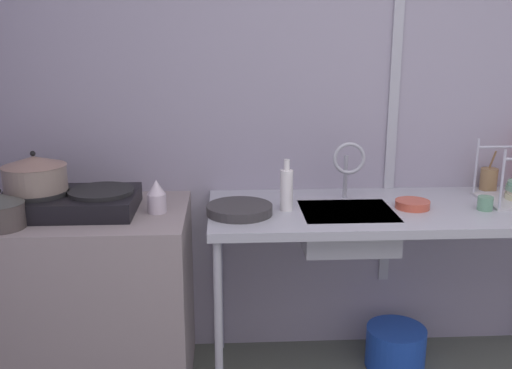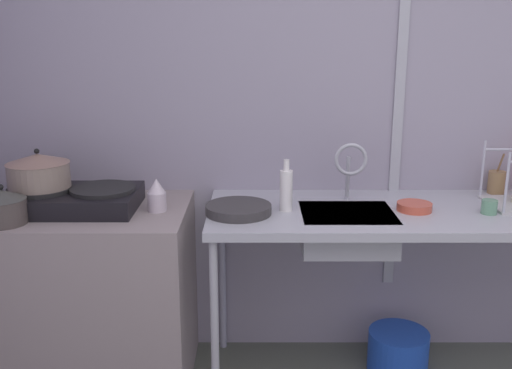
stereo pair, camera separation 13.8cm
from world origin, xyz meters
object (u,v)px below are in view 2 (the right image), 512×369
at_px(pot_beside_stove, 3,207).
at_px(sink_basin, 347,229).
at_px(pot_on_left_burner, 39,171).
at_px(bucket_on_floor, 398,351).
at_px(small_bowl_on_drainboard, 415,207).
at_px(percolator, 157,195).
at_px(faucet, 351,163).
at_px(frying_pan, 239,209).
at_px(bottle_by_sink, 286,189).
at_px(cup_by_rack, 490,207).
at_px(utensil_jar, 497,182).
at_px(stove, 73,199).

bearing_deg(pot_beside_stove, sink_basin, 6.23).
relative_size(pot_on_left_burner, bucket_on_floor, 0.93).
xyz_separation_m(pot_on_left_burner, small_bowl_on_drainboard, (1.71, -0.02, -0.16)).
bearing_deg(small_bowl_on_drainboard, percolator, -179.67).
xyz_separation_m(pot_beside_stove, sink_basin, (1.48, 0.16, -0.16)).
relative_size(faucet, bucket_on_floor, 0.96).
bearing_deg(frying_pan, small_bowl_on_drainboard, 3.39).
height_order(bottle_by_sink, bucket_on_floor, bottle_by_sink).
bearing_deg(pot_on_left_burner, small_bowl_on_drainboard, -0.80).
xyz_separation_m(cup_by_rack, bottle_by_sink, (-0.91, 0.05, 0.07)).
bearing_deg(utensil_jar, pot_beside_stove, -168.03).
distance_m(frying_pan, bottle_by_sink, 0.23).
distance_m(cup_by_rack, utensil_jar, 0.38).
bearing_deg(cup_by_rack, percolator, 178.43).
bearing_deg(bottle_by_sink, utensil_jar, 15.38).
height_order(bottle_by_sink, utensil_jar, bottle_by_sink).
bearing_deg(frying_pan, sink_basin, 2.48).
relative_size(faucet, bottle_by_sink, 1.22).
relative_size(frying_pan, small_bowl_on_drainboard, 1.87).
height_order(pot_beside_stove, cup_by_rack, pot_beside_stove).
height_order(stove, pot_beside_stove, pot_beside_stove).
xyz_separation_m(percolator, frying_pan, (0.37, -0.04, -0.05)).
bearing_deg(pot_beside_stove, percolator, 16.28).
bearing_deg(sink_basin, cup_by_rack, -1.96).
bearing_deg(pot_on_left_burner, sink_basin, -2.05).
height_order(pot_on_left_burner, cup_by_rack, pot_on_left_burner).
bearing_deg(bottle_by_sink, stove, 178.59).
bearing_deg(faucet, small_bowl_on_drainboard, -24.58).
xyz_separation_m(pot_beside_stove, percolator, (0.62, 0.18, -0.00)).
distance_m(pot_on_left_burner, frying_pan, 0.92).
bearing_deg(utensil_jar, faucet, -167.67).
bearing_deg(stove, frying_pan, -5.34).
xyz_separation_m(pot_beside_stove, utensil_jar, (2.28, 0.48, -0.02)).
bearing_deg(percolator, utensil_jar, 10.32).
bearing_deg(bucket_on_floor, frying_pan, -169.98).
bearing_deg(faucet, percolator, -171.43).
distance_m(cup_by_rack, bottle_by_sink, 0.91).
height_order(pot_on_left_burner, bucket_on_floor, pot_on_left_burner).
xyz_separation_m(sink_basin, cup_by_rack, (0.63, -0.02, 0.11)).
distance_m(frying_pan, utensil_jar, 1.34).
xyz_separation_m(bottle_by_sink, utensil_jar, (1.08, 0.30, -0.04)).
bearing_deg(percolator, bucket_on_floor, 4.91).
distance_m(stove, bottle_by_sink, 0.98).
distance_m(pot_on_left_burner, bottle_by_sink, 1.12).
bearing_deg(stove, bucket_on_floor, 2.55).
bearing_deg(utensil_jar, frying_pan, -165.11).
relative_size(pot_beside_stove, sink_basin, 0.47).
xyz_separation_m(pot_beside_stove, small_bowl_on_drainboard, (1.79, 0.19, -0.06)).
bearing_deg(bottle_by_sink, bucket_on_floor, 9.14).
distance_m(percolator, utensil_jar, 1.69).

